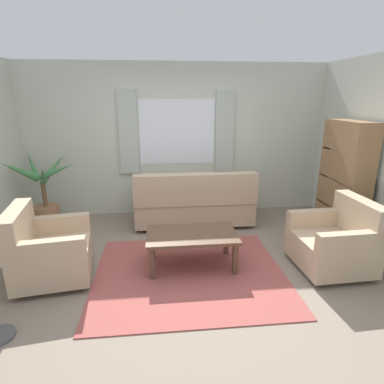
{
  "coord_description": "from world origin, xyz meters",
  "views": [
    {
      "loc": [
        -0.32,
        -3.34,
        2.04
      ],
      "look_at": [
        0.1,
        0.7,
        0.81
      ],
      "focal_mm": 29.65,
      "sensor_mm": 36.0,
      "label": 1
    }
  ],
  "objects_px": {
    "couch": "(194,203)",
    "potted_plant": "(43,198)",
    "armchair_left": "(47,251)",
    "coffee_table": "(192,238)",
    "bookshelf": "(343,185)",
    "armchair_right": "(336,242)"
  },
  "relations": [
    {
      "from": "coffee_table",
      "to": "potted_plant",
      "type": "relative_size",
      "value": 0.89
    },
    {
      "from": "couch",
      "to": "potted_plant",
      "type": "distance_m",
      "value": 2.42
    },
    {
      "from": "couch",
      "to": "armchair_left",
      "type": "xyz_separation_m",
      "value": [
        -1.85,
        -1.46,
        -0.01
      ]
    },
    {
      "from": "armchair_right",
      "to": "potted_plant",
      "type": "distance_m",
      "value": 4.34
    },
    {
      "from": "armchair_left",
      "to": "armchair_right",
      "type": "height_order",
      "value": "same"
    },
    {
      "from": "couch",
      "to": "coffee_table",
      "type": "relative_size",
      "value": 1.73
    },
    {
      "from": "armchair_left",
      "to": "coffee_table",
      "type": "bearing_deg",
      "value": -94.17
    },
    {
      "from": "armchair_right",
      "to": "bookshelf",
      "type": "bearing_deg",
      "value": 146.2
    },
    {
      "from": "couch",
      "to": "coffee_table",
      "type": "xyz_separation_m",
      "value": [
        -0.18,
        -1.34,
        0.01
      ]
    },
    {
      "from": "coffee_table",
      "to": "bookshelf",
      "type": "distance_m",
      "value": 2.44
    },
    {
      "from": "armchair_right",
      "to": "coffee_table",
      "type": "distance_m",
      "value": 1.75
    },
    {
      "from": "couch",
      "to": "potted_plant",
      "type": "height_order",
      "value": "potted_plant"
    },
    {
      "from": "couch",
      "to": "potted_plant",
      "type": "bearing_deg",
      "value": -4.02
    },
    {
      "from": "armchair_right",
      "to": "potted_plant",
      "type": "xyz_separation_m",
      "value": [
        -3.97,
        1.75,
        0.12
      ]
    },
    {
      "from": "armchair_right",
      "to": "potted_plant",
      "type": "height_order",
      "value": "potted_plant"
    },
    {
      "from": "couch",
      "to": "armchair_left",
      "type": "bearing_deg",
      "value": 38.21
    },
    {
      "from": "armchair_left",
      "to": "bookshelf",
      "type": "xyz_separation_m",
      "value": [
        3.97,
        0.8,
        0.44
      ]
    },
    {
      "from": "couch",
      "to": "potted_plant",
      "type": "xyz_separation_m",
      "value": [
        -2.41,
        0.17,
        0.11
      ]
    },
    {
      "from": "armchair_right",
      "to": "coffee_table",
      "type": "relative_size",
      "value": 0.8
    },
    {
      "from": "potted_plant",
      "to": "couch",
      "type": "bearing_deg",
      "value": -4.02
    },
    {
      "from": "armchair_right",
      "to": "coffee_table",
      "type": "xyz_separation_m",
      "value": [
        -1.74,
        0.24,
        0.03
      ]
    },
    {
      "from": "couch",
      "to": "armchair_right",
      "type": "height_order",
      "value": "couch"
    }
  ]
}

